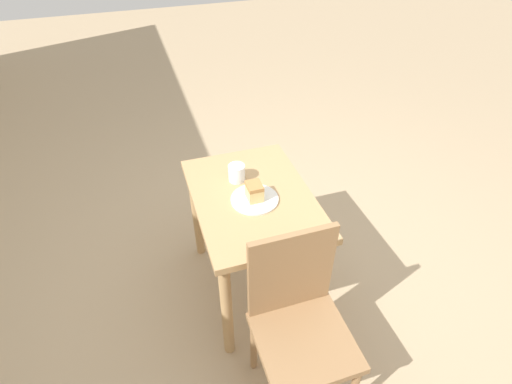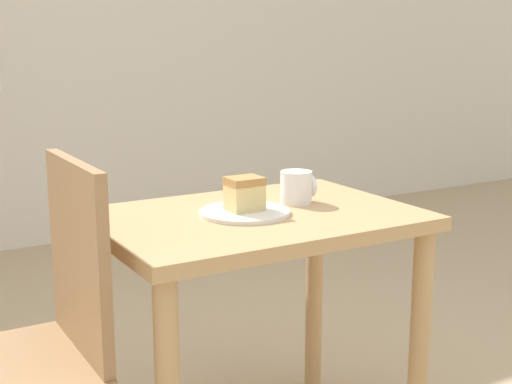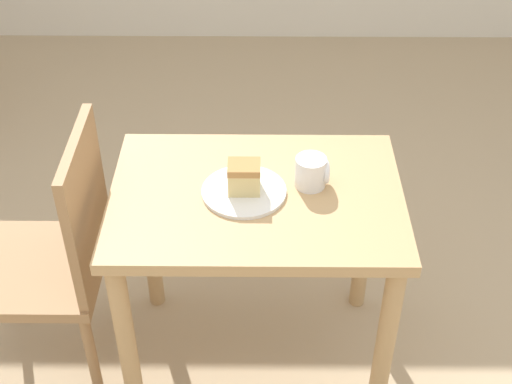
{
  "view_description": "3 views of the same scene",
  "coord_description": "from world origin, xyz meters",
  "px_view_note": "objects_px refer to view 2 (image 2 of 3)",
  "views": [
    {
      "loc": [
        -1.63,
        0.86,
        2.17
      ],
      "look_at": [
        -0.09,
        0.37,
        0.85
      ],
      "focal_mm": 28.0,
      "sensor_mm": 36.0,
      "label": 1
    },
    {
      "loc": [
        -1.02,
        -1.35,
        1.26
      ],
      "look_at": [
        -0.02,
        0.36,
        0.83
      ],
      "focal_mm": 50.0,
      "sensor_mm": 36.0,
      "label": 2
    },
    {
      "loc": [
        -0.01,
        -1.34,
        2.12
      ],
      "look_at": [
        -0.02,
        0.32,
        0.81
      ],
      "focal_mm": 50.0,
      "sensor_mm": 36.0,
      "label": 3
    }
  ],
  "objects_px": {
    "chair_near_window": "(32,342)",
    "cake_slice": "(244,194)",
    "dining_table_near": "(256,259)",
    "coffee_mug": "(297,187)",
    "plate": "(244,212)"
  },
  "relations": [
    {
      "from": "dining_table_near",
      "to": "coffee_mug",
      "type": "relative_size",
      "value": 8.62
    },
    {
      "from": "dining_table_near",
      "to": "plate",
      "type": "relative_size",
      "value": 3.47
    },
    {
      "from": "plate",
      "to": "cake_slice",
      "type": "distance_m",
      "value": 0.05
    },
    {
      "from": "chair_near_window",
      "to": "plate",
      "type": "distance_m",
      "value": 0.66
    },
    {
      "from": "dining_table_near",
      "to": "cake_slice",
      "type": "xyz_separation_m",
      "value": [
        -0.04,
        0.0,
        0.2
      ]
    },
    {
      "from": "chair_near_window",
      "to": "coffee_mug",
      "type": "xyz_separation_m",
      "value": [
        0.82,
        0.06,
        0.29
      ]
    },
    {
      "from": "plate",
      "to": "coffee_mug",
      "type": "xyz_separation_m",
      "value": [
        0.21,
        0.04,
        0.04
      ]
    },
    {
      "from": "dining_table_near",
      "to": "cake_slice",
      "type": "distance_m",
      "value": 0.2
    },
    {
      "from": "chair_near_window",
      "to": "coffee_mug",
      "type": "distance_m",
      "value": 0.87
    },
    {
      "from": "chair_near_window",
      "to": "cake_slice",
      "type": "xyz_separation_m",
      "value": [
        0.61,
        0.02,
        0.3
      ]
    },
    {
      "from": "chair_near_window",
      "to": "cake_slice",
      "type": "relative_size",
      "value": 9.91
    },
    {
      "from": "dining_table_near",
      "to": "coffee_mug",
      "type": "xyz_separation_m",
      "value": [
        0.17,
        0.04,
        0.19
      ]
    },
    {
      "from": "chair_near_window",
      "to": "cake_slice",
      "type": "bearing_deg",
      "value": 91.99
    },
    {
      "from": "chair_near_window",
      "to": "cake_slice",
      "type": "height_order",
      "value": "chair_near_window"
    },
    {
      "from": "chair_near_window",
      "to": "coffee_mug",
      "type": "relative_size",
      "value": 9.29
    }
  ]
}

